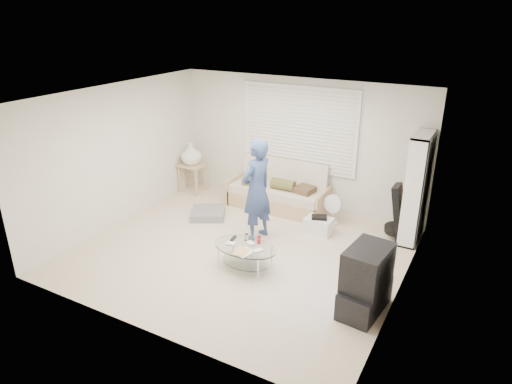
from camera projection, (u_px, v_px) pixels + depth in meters
The scene contains 13 objects.
ground at pixel (241, 251), 7.41m from camera, with size 5.00×5.00×0.00m, color #C7B39B.
room_shell at pixel (255, 147), 7.19m from camera, with size 5.02×4.52×2.51m.
window_blinds at pixel (298, 129), 8.62m from camera, with size 2.32×0.08×1.62m.
futon_sofa at pixel (279, 193), 8.92m from camera, with size 1.93×0.78×0.94m.
grey_floor_pillow at pixel (208, 213), 8.62m from camera, with size 0.61×0.61×0.14m, color slate.
side_table at pixel (191, 156), 9.53m from camera, with size 0.54×0.44×1.08m.
bookshelf at pixel (416, 189), 7.47m from camera, with size 0.29×0.78×1.85m.
guitar_case at pixel (398, 216), 7.65m from camera, with size 0.35×0.36×0.96m.
floor_fan at pixel (333, 207), 8.25m from camera, with size 0.35×0.23×0.57m.
storage_bin at pixel (319, 225), 7.96m from camera, with size 0.48×0.35×0.33m.
tv_unit at pixel (366, 281), 5.81m from camera, with size 0.54×0.88×0.91m.
coffee_table at pixel (245, 250), 6.82m from camera, with size 1.02×0.67×0.50m.
standing_person at pixel (257, 190), 7.53m from camera, with size 0.64×0.42×1.75m, color #2C4C66.
Camera 1 is at (3.35, -5.59, 3.67)m, focal length 32.00 mm.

